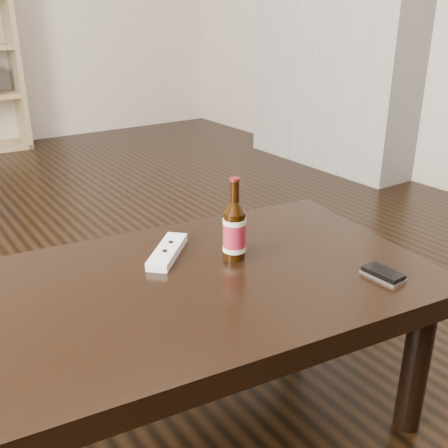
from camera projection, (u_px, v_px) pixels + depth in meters
floor at (15, 394)px, 1.43m from camera, size 5.00×6.00×0.01m
coffee_table at (191, 301)px, 1.19m from camera, size 1.17×0.77×0.41m
beer_bottle at (234, 231)px, 1.25m from camera, size 0.06×0.06×0.20m
phone at (383, 274)px, 1.18m from camera, size 0.05×0.10×0.02m
remote at (168, 251)px, 1.28m from camera, size 0.17×0.17×0.02m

